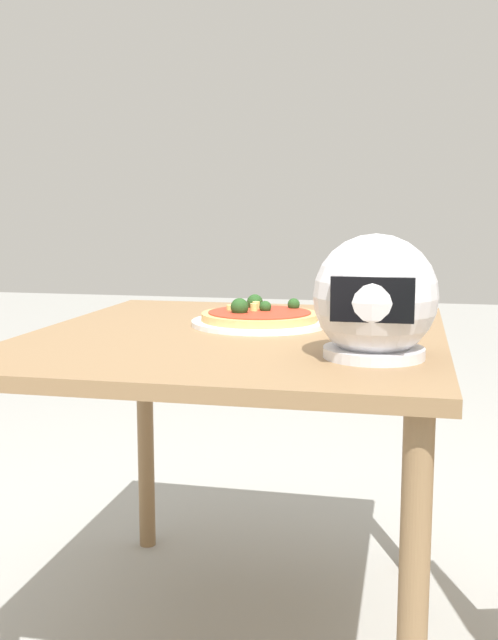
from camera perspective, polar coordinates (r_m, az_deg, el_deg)
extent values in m
cube|color=olive|center=(1.71, -0.86, -1.41)|extent=(0.93, 1.06, 0.03)
cylinder|color=olive|center=(2.21, 12.37, -9.55)|extent=(0.05, 0.05, 0.74)
cylinder|color=olive|center=(2.35, -7.90, -8.38)|extent=(0.05, 0.05, 0.74)
cylinder|color=olive|center=(1.35, 12.34, -21.79)|extent=(0.05, 0.05, 0.74)
cylinder|color=white|center=(1.80, 0.81, -0.20)|extent=(0.33, 0.33, 0.01)
cylinder|color=tan|center=(1.80, 0.82, 0.27)|extent=(0.28, 0.28, 0.02)
cylinder|color=red|center=(1.80, 0.82, 0.60)|extent=(0.25, 0.25, 0.00)
sphere|color=#234C1E|center=(1.87, 3.43, 1.20)|extent=(0.03, 0.03, 0.03)
sphere|color=#234C1E|center=(1.78, -0.72, 0.99)|extent=(0.04, 0.04, 0.04)
sphere|color=#234C1E|center=(1.88, 0.50, 1.36)|extent=(0.04, 0.04, 0.04)
sphere|color=#234C1E|center=(1.82, 1.25, 1.01)|extent=(0.03, 0.03, 0.03)
cylinder|color=#E0D172|center=(1.83, -1.45, 0.96)|extent=(0.02, 0.02, 0.01)
cylinder|color=#E0D172|center=(1.81, 0.38, 0.99)|extent=(0.03, 0.03, 0.02)
cylinder|color=#E0D172|center=(1.85, 0.55, 1.14)|extent=(0.02, 0.02, 0.02)
sphere|color=silver|center=(1.41, 9.59, 1.80)|extent=(0.23, 0.23, 0.23)
cylinder|color=silver|center=(1.43, 9.49, -2.45)|extent=(0.19, 0.19, 0.02)
cube|color=black|center=(1.31, 9.38, 1.55)|extent=(0.14, 0.02, 0.08)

